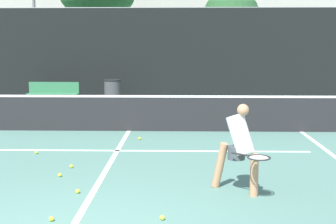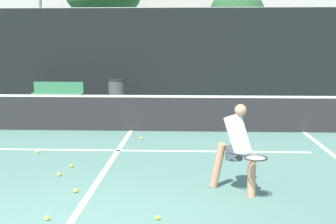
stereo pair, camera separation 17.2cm
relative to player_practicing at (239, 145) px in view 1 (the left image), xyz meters
The scene contains 18 objects.
court_service_line 3.65m from the player_practicing, 129.15° to the left, with size 8.25×0.10×0.01m, color white.
court_center_mark 2.94m from the player_practicing, 142.54° to the left, with size 0.10×6.61×0.01m, color white.
net 5.52m from the player_practicing, 114.15° to the left, with size 11.09×0.09×1.07m.
fence_back 11.42m from the player_practicing, 101.44° to the left, with size 24.00×0.06×3.63m.
player_practicing is the anchor object (origin of this frame).
tennis_ball_scattered_0 2.59m from the player_practicing, behind, with size 0.07×0.07×0.07m, color #D1E033.
tennis_ball_scattered_1 1.78m from the player_practicing, 134.20° to the right, with size 0.07×0.07×0.07m, color #D1E033.
tennis_ball_scattered_3 4.40m from the player_practicing, 115.58° to the left, with size 0.07×0.07×0.07m, color #D1E033.
tennis_ball_scattered_5 2.95m from the player_practicing, 154.21° to the right, with size 0.07×0.07×0.07m, color #D1E033.
tennis_ball_scattered_6 3.30m from the player_practicing, 155.12° to the left, with size 0.07×0.07×0.07m, color #D1E033.
tennis_ball_scattered_7 3.17m from the player_practicing, 165.42° to the left, with size 0.07×0.07×0.07m, color #D1E033.
tennis_ball_scattered_8 4.66m from the player_practicing, 148.15° to the left, with size 0.07×0.07×0.07m, color #D1E033.
courtside_bench 11.39m from the player_practicing, 119.31° to the left, with size 1.88×0.44×0.86m.
trash_bin 10.62m from the player_practicing, 108.74° to the left, with size 0.63×0.63×0.95m.
parked_car 14.78m from the player_practicing, 104.19° to the left, with size 1.88×4.03×1.33m.
tree_west 20.50m from the player_practicing, 109.38° to the left, with size 3.51×3.51×3.99m.
tree_mid 17.05m from the player_practicing, 84.52° to the left, with size 2.82×2.82×4.96m.
building_far 25.00m from the player_practicing, 95.20° to the left, with size 36.00×2.40×5.85m, color #B2ADA3.
Camera 1 is at (1.36, -5.04, 2.31)m, focal length 50.00 mm.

